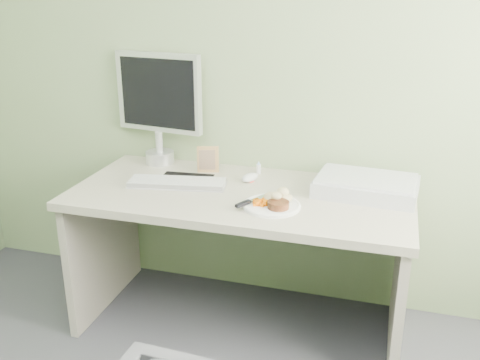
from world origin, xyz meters
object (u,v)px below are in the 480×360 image
(desk, at_px, (240,227))
(monitor, at_px, (159,102))
(scanner, at_px, (366,187))
(plate, at_px, (272,206))

(desk, distance_m, monitor, 0.82)
(scanner, relative_size, monitor, 0.78)
(monitor, bearing_deg, plate, -24.06)
(plate, relative_size, monitor, 0.43)
(plate, height_order, monitor, monitor)
(scanner, bearing_deg, plate, -139.36)
(plate, distance_m, scanner, 0.48)
(plate, xyz_separation_m, scanner, (0.39, 0.28, 0.03))
(scanner, height_order, monitor, monitor)
(desk, distance_m, scanner, 0.63)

